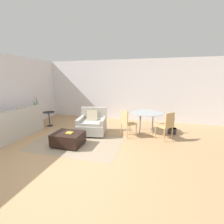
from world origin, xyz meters
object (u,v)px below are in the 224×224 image
at_px(armchair, 92,124).
at_px(ottoman, 68,139).
at_px(tv_remote_secondary, 70,131).
at_px(dining_chair_near_right, 167,124).
at_px(tv_remote_primary, 63,133).
at_px(couch, 11,128).
at_px(dining_table, 147,114).
at_px(potted_plant, 37,119).
at_px(side_table, 49,116).
at_px(dining_chair_near_left, 127,121).
at_px(potted_plant_small, 172,129).
at_px(book_stack, 69,133).

height_order(armchair, ottoman, armchair).
relative_size(tv_remote_secondary, dining_chair_near_right, 0.18).
relative_size(armchair, tv_remote_primary, 7.44).
xyz_separation_m(couch, dining_table, (4.27, 1.70, 0.33)).
bearing_deg(potted_plant, side_table, -0.64).
distance_m(dining_chair_near_left, potted_plant_small, 1.70).
bearing_deg(potted_plant, couch, -82.38).
distance_m(tv_remote_secondary, dining_table, 2.70).
bearing_deg(potted_plant, dining_chair_near_left, -5.00).
bearing_deg(couch, armchair, 22.84).
xyz_separation_m(ottoman, tv_remote_secondary, (-0.02, 0.16, 0.18)).
xyz_separation_m(tv_remote_primary, dining_table, (2.25, 1.84, 0.26)).
bearing_deg(dining_chair_near_left, potted_plant_small, 23.74).
relative_size(dining_table, dining_chair_near_left, 1.25).
bearing_deg(tv_remote_secondary, potted_plant_small, 28.19).
bearing_deg(tv_remote_primary, armchair, 70.48).
relative_size(dining_table, dining_chair_near_right, 1.25).
distance_m(couch, side_table, 1.46).
height_order(armchair, side_table, armchair).
bearing_deg(dining_table, ottoman, -140.65).
distance_m(ottoman, tv_remote_secondary, 0.24).
bearing_deg(dining_table, book_stack, -139.86).
bearing_deg(side_table, tv_remote_primary, -43.63).
distance_m(ottoman, tv_remote_primary, 0.22).
bearing_deg(side_table, dining_table, 4.37).
height_order(side_table, dining_chair_near_left, dining_chair_near_left).
xyz_separation_m(tv_remote_primary, dining_chair_near_right, (2.87, 1.21, 0.13)).
relative_size(potted_plant, potted_plant_small, 1.61).
distance_m(book_stack, dining_chair_near_left, 1.86).
distance_m(ottoman, dining_chair_near_right, 3.01).
relative_size(tv_remote_primary, dining_chair_near_right, 0.16).
bearing_deg(potted_plant_small, book_stack, -148.82).
relative_size(tv_remote_primary, side_table, 0.24).
bearing_deg(dining_chair_near_left, dining_chair_near_right, 0.00).
height_order(tv_remote_secondary, side_table, side_table).
relative_size(couch, dining_chair_near_left, 2.31).
xyz_separation_m(tv_remote_secondary, dining_chair_near_left, (1.54, 0.97, 0.13)).
xyz_separation_m(armchair, side_table, (-2.03, 0.38, 0.07)).
distance_m(book_stack, tv_remote_secondary, 0.18).
relative_size(dining_chair_near_left, dining_chair_near_right, 1.00).
distance_m(armchair, side_table, 2.07).
distance_m(couch, tv_remote_primary, 2.03).
distance_m(potted_plant, potted_plant_small, 5.37).
bearing_deg(ottoman, tv_remote_secondary, 98.68).
bearing_deg(book_stack, tv_remote_primary, -154.81).
bearing_deg(potted_plant, book_stack, -31.94).
height_order(tv_remote_primary, potted_plant_small, potted_plant_small).
bearing_deg(tv_remote_primary, ottoman, 37.56).
bearing_deg(ottoman, tv_remote_primary, -142.44).
xyz_separation_m(tv_remote_primary, dining_chair_near_left, (1.62, 1.21, 0.13)).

